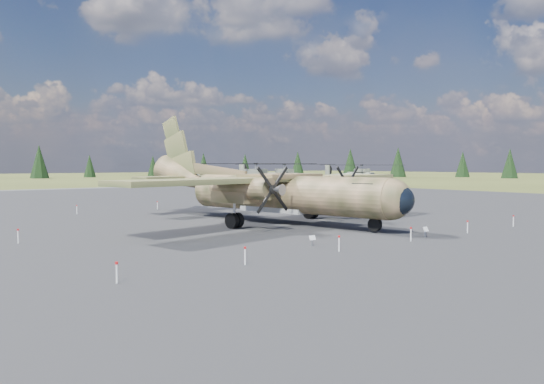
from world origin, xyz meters
TOP-DOWN VIEW (x-y plane):
  - ground at (0.00, 0.00)m, footprint 500.00×500.00m
  - apron at (0.00, 10.00)m, footprint 120.00×120.00m
  - transport_plane at (1.76, -0.29)m, footprint 29.11×26.19m
  - helicopter_near at (24.89, 33.82)m, footprint 24.70×24.70m
  - helicopter_mid at (37.22, 41.69)m, footprint 20.94×23.00m
  - helicopter_far at (59.25, 42.94)m, footprint 18.93×21.61m
  - info_placard_left at (-3.80, -11.22)m, footprint 0.39×0.18m
  - info_placard_right at (3.95, -13.13)m, footprint 0.47×0.25m
  - barrier_fence at (-0.46, -0.08)m, footprint 33.12×29.62m
  - treeline at (-1.68, 5.87)m, footprint 325.89×337.06m

SIDE VIEW (x-z plane):
  - ground at x=0.00m, z-range 0.00..0.00m
  - apron at x=0.00m, z-range -0.02..0.02m
  - info_placard_left at x=-3.80m, z-range 0.10..0.70m
  - info_placard_right at x=3.95m, z-range 0.12..0.82m
  - barrier_fence at x=-0.46m, z-range 0.08..0.93m
  - transport_plane at x=1.76m, z-range -2.04..7.55m
  - helicopter_far at x=59.25m, z-range 0.95..5.50m
  - helicopter_mid at x=37.22m, z-range 0.98..5.69m
  - helicopter_near at x=24.89m, z-range 1.00..5.80m
  - treeline at x=-1.68m, z-range -0.68..10.30m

